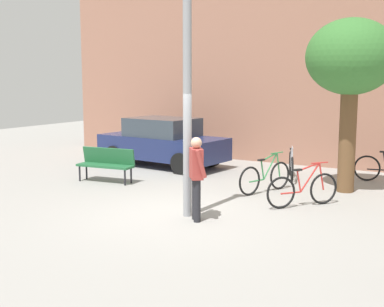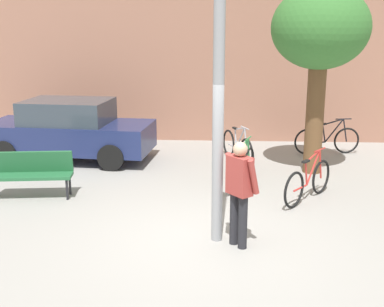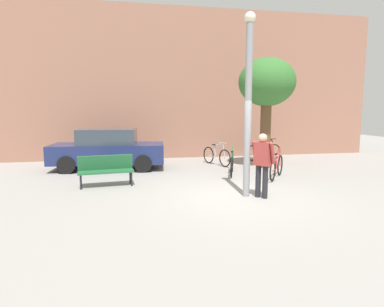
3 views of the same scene
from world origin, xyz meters
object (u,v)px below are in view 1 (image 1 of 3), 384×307
(lamppost, at_px, (187,92))
(parked_car_navy, at_px, (162,142))
(person_by_lamppost, at_px, (197,173))
(bicycle_red, at_px, (303,189))
(park_bench, at_px, (107,162))
(bicycle_green, at_px, (265,177))
(bicycle_silver, at_px, (291,165))
(plaza_tree, at_px, (351,61))

(lamppost, height_order, parked_car_navy, lamppost)
(person_by_lamppost, bearing_deg, parked_car_navy, 129.79)
(lamppost, distance_m, bicycle_red, 3.41)
(lamppost, bearing_deg, bicycle_red, 47.61)
(parked_car_navy, bearing_deg, park_bench, -88.20)
(bicycle_green, bearing_deg, person_by_lamppost, -93.56)
(person_by_lamppost, distance_m, bicycle_red, 2.68)
(person_by_lamppost, height_order, bicycle_red, person_by_lamppost)
(parked_car_navy, bearing_deg, person_by_lamppost, -50.21)
(lamppost, height_order, bicycle_green, lamppost)
(bicycle_silver, height_order, parked_car_navy, parked_car_navy)
(person_by_lamppost, bearing_deg, bicycle_silver, 88.19)
(bicycle_silver, xyz_separation_m, parked_car_navy, (-4.30, -0.05, 0.39))
(person_by_lamppost, height_order, parked_car_navy, person_by_lamppost)
(bicycle_red, height_order, parked_car_navy, parked_car_navy)
(lamppost, relative_size, parked_car_navy, 1.08)
(bicycle_red, height_order, bicycle_green, same)
(person_by_lamppost, bearing_deg, bicycle_green, 86.44)
(lamppost, relative_size, plaza_tree, 1.10)
(lamppost, xyz_separation_m, bicycle_red, (1.79, 1.96, -2.15))
(lamppost, height_order, bicycle_red, lamppost)
(parked_car_navy, bearing_deg, plaza_tree, -7.69)
(person_by_lamppost, xyz_separation_m, bicycle_silver, (0.16, 5.03, -0.58))
(park_bench, distance_m, bicycle_silver, 5.13)
(park_bench, xyz_separation_m, bicycle_green, (4.24, 0.97, -0.16))
(park_bench, height_order, plaza_tree, plaza_tree)
(person_by_lamppost, relative_size, parked_car_navy, 0.38)
(bicycle_red, bearing_deg, lamppost, -132.39)
(park_bench, relative_size, plaza_tree, 0.39)
(park_bench, bearing_deg, bicycle_green, 12.94)
(plaza_tree, relative_size, bicycle_silver, 2.50)
(plaza_tree, bearing_deg, bicycle_green, -147.39)
(plaza_tree, distance_m, parked_car_navy, 6.55)
(lamppost, distance_m, person_by_lamppost, 1.61)
(lamppost, height_order, person_by_lamppost, lamppost)
(bicycle_green, relative_size, parked_car_navy, 0.40)
(person_by_lamppost, height_order, bicycle_silver, person_by_lamppost)
(plaza_tree, xyz_separation_m, bicycle_red, (-0.43, -1.98, -2.84))
(person_by_lamppost, relative_size, park_bench, 1.02)
(person_by_lamppost, xyz_separation_m, bicycle_green, (0.19, 3.07, -0.58))
(lamppost, bearing_deg, plaza_tree, 60.58)
(person_by_lamppost, xyz_separation_m, parked_car_navy, (-4.14, 4.97, -0.19))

